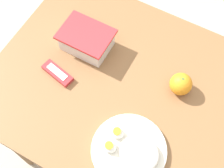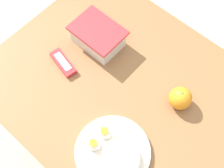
{
  "view_description": "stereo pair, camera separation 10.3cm",
  "coord_description": "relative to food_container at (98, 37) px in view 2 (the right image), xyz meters",
  "views": [
    {
      "loc": [
        0.17,
        -0.43,
        1.73
      ],
      "look_at": [
        -0.05,
        -0.03,
        0.81
      ],
      "focal_mm": 50.0,
      "sensor_mm": 36.0,
      "label": 1
    },
    {
      "loc": [
        0.25,
        -0.37,
        1.73
      ],
      "look_at": [
        -0.05,
        -0.03,
        0.81
      ],
      "focal_mm": 50.0,
      "sensor_mm": 36.0,
      "label": 2
    }
  ],
  "objects": [
    {
      "name": "ground_plane",
      "position": [
        0.21,
        -0.08,
        -0.81
      ],
      "size": [
        10.0,
        10.0,
        0.0
      ],
      "primitive_type": "plane",
      "color": "#B2A899"
    },
    {
      "name": "table",
      "position": [
        0.21,
        -0.08,
        -0.19
      ],
      "size": [
        0.95,
        0.72,
        0.78
      ],
      "color": "brown",
      "rests_on": "ground_plane"
    },
    {
      "name": "food_container",
      "position": [
        0.0,
        0.0,
        0.0
      ],
      "size": [
        0.18,
        0.13,
        0.08
      ],
      "color": "white",
      "rests_on": "table"
    },
    {
      "name": "orange_fruit",
      "position": [
        0.36,
        0.0,
        0.0
      ],
      "size": [
        0.08,
        0.08,
        0.08
      ],
      "color": "orange",
      "rests_on": "table"
    },
    {
      "name": "rice_plate",
      "position": [
        0.32,
        -0.27,
        -0.02
      ],
      "size": [
        0.23,
        0.23,
        0.05
      ],
      "color": "silver",
      "rests_on": "table"
    },
    {
      "name": "candy_bar",
      "position": [
        -0.03,
        -0.15,
        -0.03
      ],
      "size": [
        0.12,
        0.06,
        0.02
      ],
      "color": "#B7282D",
      "rests_on": "table"
    }
  ]
}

